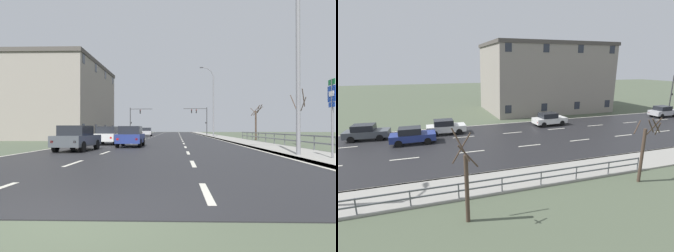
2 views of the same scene
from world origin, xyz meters
TOP-DOWN VIEW (x-y plane):
  - ground_plane at (0.00, 48.00)m, footprint 160.00×160.00m
  - road_asphalt_strip at (0.00, 60.00)m, footprint 14.00×120.00m
  - sidewalk_right at (8.43, 60.00)m, footprint 3.00×120.00m
  - guardrail at (9.85, 20.23)m, footprint 0.07×27.60m
  - street_lamp_foreground at (7.46, 10.57)m, footprint 2.29×0.24m
  - street_lamp_midground at (7.48, 45.37)m, footprint 2.29×0.24m
  - highway_sign at (8.39, 8.90)m, footprint 0.09×0.68m
  - traffic_signal_right at (6.68, 59.44)m, footprint 4.93×0.36m
  - traffic_signal_left at (-7.06, 58.67)m, footprint 4.65×0.36m
  - car_distant at (-4.30, 34.48)m, footprint 2.02×4.19m
  - car_far_right at (-3.87, 52.51)m, footprint 1.98×4.18m
  - car_near_left at (-4.25, 21.97)m, footprint 1.84×4.10m
  - car_mid_centre at (-1.78, 18.70)m, footprint 1.89×4.13m
  - car_near_right at (-4.46, 14.31)m, footprint 2.02×4.20m
  - brick_building at (-14.96, 38.90)m, footprint 11.94×19.03m
  - bare_tree_near at (11.94, 21.62)m, footprint 1.16×1.09m
  - bare_tree_mid at (11.23, 32.80)m, footprint 1.52×1.66m

SIDE VIEW (x-z plane):
  - ground_plane at x=0.00m, z-range -0.12..0.00m
  - road_asphalt_strip at x=0.00m, z-range 0.00..0.02m
  - sidewalk_right at x=8.43m, z-range 0.00..0.12m
  - guardrail at x=9.85m, z-range 0.20..1.20m
  - car_distant at x=-4.30m, z-range 0.02..1.59m
  - car_far_right at x=-3.87m, z-range 0.02..1.59m
  - car_near_left at x=-4.25m, z-range 0.02..1.59m
  - car_mid_centre at x=-1.78m, z-range 0.02..1.59m
  - car_near_right at x=-4.46m, z-range 0.02..1.59m
  - bare_tree_near at x=11.94m, z-range -0.38..4.32m
  - bare_tree_mid at x=11.23m, z-range -0.04..4.28m
  - highway_sign at x=8.39m, z-range 0.50..4.04m
  - traffic_signal_left at x=-7.06m, z-range 0.90..6.60m
  - traffic_signal_right at x=6.68m, z-range 1.09..6.90m
  - street_lamp_foreground at x=7.46m, z-range -0.09..10.31m
  - brick_building at x=-14.96m, z-range 0.01..10.58m
  - street_lamp_midground at x=7.48m, z-range -0.09..11.29m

